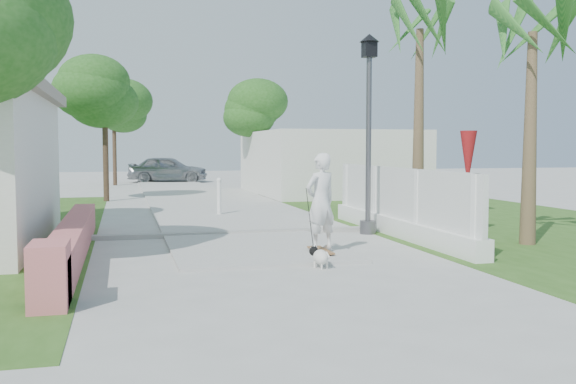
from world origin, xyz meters
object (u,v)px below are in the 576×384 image
object	(u,v)px
patio_umbrella	(468,159)
skateboarder	(319,205)
parked_car	(168,169)
dog	(320,256)
bollard	(219,196)
street_lamp	(369,126)

from	to	relation	value
patio_umbrella	skateboarder	size ratio (longest dim) A/B	1.25
parked_car	dog	bearing A→B (deg)	-166.19
patio_umbrella	bollard	bearing A→B (deg)	129.91
patio_umbrella	parked_car	distance (m)	24.22
dog	parked_car	world-z (taller)	parked_car
skateboarder	street_lamp	bearing A→B (deg)	-150.13
dog	street_lamp	bearing A→B (deg)	36.58
patio_umbrella	dog	distance (m)	5.16
street_lamp	dog	xyz separation A→B (m)	(-2.27, -3.64, -2.23)
bollard	street_lamp	bearing A→B (deg)	-59.04
patio_umbrella	parked_car	bearing A→B (deg)	101.36
street_lamp	skateboarder	world-z (taller)	street_lamp
bollard	skateboarder	size ratio (longest dim) A/B	0.59
bollard	patio_umbrella	distance (m)	7.25
street_lamp	skateboarder	size ratio (longest dim) A/B	2.41
patio_umbrella	parked_car	xyz separation A→B (m)	(-4.77, 23.73, -0.95)
skateboarder	parked_car	xyz separation A→B (m)	(-0.91, 25.32, -0.19)
bollard	dog	size ratio (longest dim) A/B	2.22
skateboarder	parked_car	bearing A→B (deg)	-111.06
patio_umbrella	dog	bearing A→B (deg)	-147.63
skateboarder	bollard	bearing A→B (deg)	-107.15
street_lamp	patio_umbrella	size ratio (longest dim) A/B	1.93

